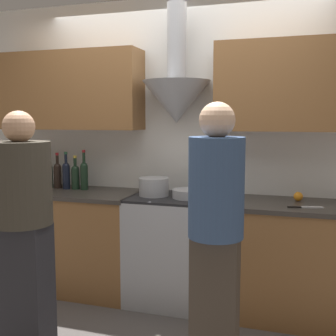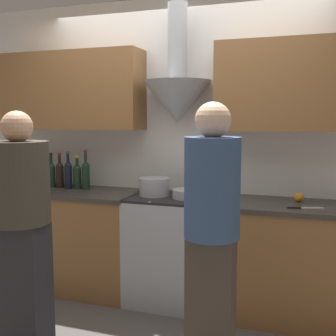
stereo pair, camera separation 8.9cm
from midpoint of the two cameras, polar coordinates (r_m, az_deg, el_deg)
ground_plane at (r=3.53m, az=-1.80°, el=-19.33°), size 12.00×12.00×0.00m
wall_back at (r=3.73m, az=0.22°, el=5.47°), size 8.40×0.58×2.60m
counter_left at (r=4.05m, az=-14.41°, el=-9.23°), size 1.40×0.62×0.90m
counter_right at (r=3.47m, az=13.92°, el=-11.89°), size 1.09×0.62×0.90m
stove_range at (r=3.63m, az=-0.22°, el=-10.83°), size 0.68×0.60×0.90m
wine_bottle_0 at (r=4.35m, az=-20.79°, el=-0.49°), size 0.08×0.08×0.32m
wine_bottle_1 at (r=4.29m, az=-19.81°, el=-0.55°), size 0.07×0.07×0.32m
wine_bottle_2 at (r=4.21m, az=-18.90°, el=-0.51°), size 0.07×0.07×0.34m
wine_bottle_3 at (r=4.16m, az=-17.62°, el=-0.56°), size 0.07×0.07×0.34m
wine_bottle_4 at (r=4.11m, az=-16.45°, el=-0.76°), size 0.08×0.08×0.33m
wine_bottle_5 at (r=4.06m, az=-15.33°, el=-0.78°), size 0.07×0.07×0.33m
wine_bottle_6 at (r=3.99m, az=-14.25°, el=-0.79°), size 0.07×0.07×0.34m
wine_bottle_7 at (r=3.96m, az=-13.06°, el=-1.01°), size 0.07×0.07×0.31m
wine_bottle_8 at (r=3.91m, az=-11.93°, el=-0.81°), size 0.07×0.07×0.36m
stock_pot at (r=3.54m, az=-2.65°, el=-2.55°), size 0.25×0.25×0.15m
mixing_bowl at (r=3.44m, az=2.08°, el=-3.50°), size 0.27×0.27×0.07m
orange_fruit at (r=3.46m, az=16.52°, el=-3.72°), size 0.07×0.07×0.07m
chefs_knife at (r=3.22m, az=17.40°, el=-5.09°), size 0.26×0.10×0.01m
person_foreground_left at (r=2.85m, az=-19.93°, el=-7.45°), size 0.38×0.38×1.60m
person_foreground_right at (r=2.52m, az=5.47°, el=-7.99°), size 0.33×0.33×1.65m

